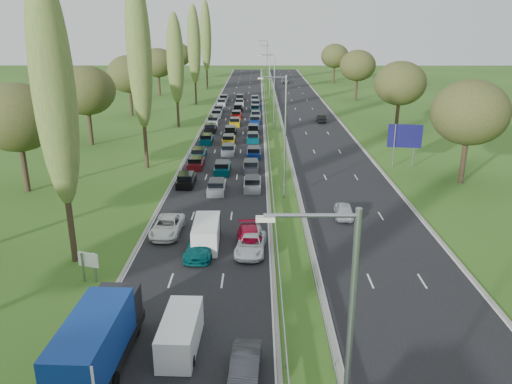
{
  "coord_description": "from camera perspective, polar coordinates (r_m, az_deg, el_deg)",
  "views": [
    {
      "loc": [
        1.91,
        -3.97,
        16.48
      ],
      "look_at": [
        1.71,
        40.36,
        1.5
      ],
      "focal_mm": 35.0,
      "sensor_mm": 36.0,
      "label": 1
    }
  ],
  "objects": [
    {
      "name": "poplar_row",
      "position": [
        73.49,
        -10.63,
        15.17
      ],
      "size": [
        2.8,
        127.8,
        22.44
      ],
      "color": "#2D2116",
      "rests_on": "ground"
    },
    {
      "name": "lamp_columns",
      "position": [
        82.68,
        2.1,
        11.38
      ],
      "size": [
        0.18,
        140.18,
        12.0
      ],
      "color": "gray",
      "rests_on": "ground"
    },
    {
      "name": "near_car_7",
      "position": [
        37.88,
        -6.3,
        -6.0
      ],
      "size": [
        2.35,
        5.09,
        1.44
      ],
      "primitive_type": "imported",
      "rotation": [
        0.0,
        0.0,
        -0.07
      ],
      "color": "#054A4C",
      "rests_on": "near_carriageway"
    },
    {
      "name": "white_van_rear",
      "position": [
        39.28,
        -5.66,
        -4.61
      ],
      "size": [
        1.93,
        4.92,
        1.98
      ],
      "rotation": [
        0.0,
        0.0,
        0.02
      ],
      "color": "white",
      "rests_on": "near_carriageway"
    },
    {
      "name": "ground",
      "position": [
        85.61,
        2.01,
        7.56
      ],
      "size": [
        260.0,
        260.0,
        0.0
      ],
      "primitive_type": "plane",
      "color": "#2B5019",
      "rests_on": "ground"
    },
    {
      "name": "blue_lorry",
      "position": [
        26.54,
        -17.46,
        -15.81
      ],
      "size": [
        2.3,
        8.27,
        3.49
      ],
      "rotation": [
        0.0,
        0.0,
        -0.04
      ],
      "color": "black",
      "rests_on": "near_carriageway"
    },
    {
      "name": "far_car_2",
      "position": [
        149.87,
        3.33,
        12.59
      ],
      "size": [
        2.38,
        4.87,
        1.33
      ],
      "primitive_type": "imported",
      "rotation": [
        0.0,
        0.0,
        3.11
      ],
      "color": "slate",
      "rests_on": "far_carriageway"
    },
    {
      "name": "near_car_9",
      "position": [
        25.58,
        -1.25,
        -19.46
      ],
      "size": [
        1.67,
        4.14,
        1.34
      ],
      "primitive_type": "imported",
      "rotation": [
        0.0,
        0.0,
        -0.06
      ],
      "color": "black",
      "rests_on": "near_carriageway"
    },
    {
      "name": "near_car_2",
      "position": [
        41.7,
        -10.1,
        -3.87
      ],
      "size": [
        2.46,
        5.02,
        1.37
      ],
      "primitive_type": "imported",
      "rotation": [
        0.0,
        0.0,
        -0.04
      ],
      "color": "white",
      "rests_on": "near_carriageway"
    },
    {
      "name": "traffic_queue_fill",
      "position": [
        83.09,
        -2.63,
        7.52
      ],
      "size": [
        9.06,
        69.31,
        0.8
      ],
      "color": "black",
      "rests_on": "ground"
    },
    {
      "name": "white_van_front",
      "position": [
        27.85,
        -8.57,
        -15.43
      ],
      "size": [
        1.83,
        4.66,
        1.87
      ],
      "rotation": [
        0.0,
        0.0,
        -0.03
      ],
      "color": "white",
      "rests_on": "near_carriageway"
    },
    {
      "name": "woodland_left",
      "position": [
        71.31,
        -19.68,
        10.52
      ],
      "size": [
        8.0,
        166.0,
        11.1
      ],
      "color": "#2D2116",
      "rests_on": "ground"
    },
    {
      "name": "near_car_12",
      "position": [
        39.15,
        -0.4,
        -5.1
      ],
      "size": [
        1.68,
        4.03,
        1.36
      ],
      "primitive_type": "imported",
      "rotation": [
        0.0,
        0.0,
        0.02
      ],
      "color": "white",
      "rests_on": "near_carriageway"
    },
    {
      "name": "near_car_10",
      "position": [
        37.92,
        -0.6,
        -5.97
      ],
      "size": [
        2.53,
        4.86,
        1.31
      ],
      "primitive_type": "imported",
      "rotation": [
        0.0,
        0.0,
        -0.08
      ],
      "color": "#AEB3B7",
      "rests_on": "near_carriageway"
    },
    {
      "name": "central_reservation",
      "position": [
        87.97,
        1.96,
        8.23
      ],
      "size": [
        2.36,
        215.0,
        0.32
      ],
      "color": "gray",
      "rests_on": "ground"
    },
    {
      "name": "woodland_right",
      "position": [
        74.53,
        17.84,
        11.02
      ],
      "size": [
        8.0,
        153.0,
        11.1
      ],
      "color": "#2D2116",
      "rests_on": "ground"
    },
    {
      "name": "info_sign",
      "position": [
        35.36,
        -18.6,
        -7.68
      ],
      "size": [
        1.46,
        0.55,
        2.1
      ],
      "color": "gray",
      "rests_on": "ground"
    },
    {
      "name": "far_car_0",
      "position": [
        45.34,
        10.04,
        -2.0
      ],
      "size": [
        1.92,
        4.09,
        1.35
      ],
      "primitive_type": "imported",
      "rotation": [
        0.0,
        0.0,
        3.06
      ],
      "color": "#AAAFB4",
      "rests_on": "far_carriageway"
    },
    {
      "name": "far_car_1",
      "position": [
        89.55,
        7.48,
        8.35
      ],
      "size": [
        1.52,
        4.05,
        1.32
      ],
      "primitive_type": "imported",
      "rotation": [
        0.0,
        0.0,
        3.11
      ],
      "color": "black",
      "rests_on": "far_carriageway"
    },
    {
      "name": "near_carriageway",
      "position": [
        88.13,
        -2.47,
        7.88
      ],
      "size": [
        10.5,
        215.0,
        0.04
      ],
      "primitive_type": "cube",
      "color": "black",
      "rests_on": "ground"
    },
    {
      "name": "near_car_11",
      "position": [
        38.77,
        -0.68,
        -5.33
      ],
      "size": [
        2.32,
        4.91,
        1.38
      ],
      "primitive_type": "imported",
      "rotation": [
        0.0,
        0.0,
        0.08
      ],
      "color": "maroon",
      "rests_on": "near_carriageway"
    },
    {
      "name": "direction_sign",
      "position": [
        62.35,
        16.64,
        5.94
      ],
      "size": [
        3.97,
        0.68,
        5.2
      ],
      "color": "gray",
      "rests_on": "ground"
    },
    {
      "name": "far_carriageway",
      "position": [
        88.52,
        6.37,
        7.83
      ],
      "size": [
        10.5,
        215.0,
        0.04
      ],
      "primitive_type": "cube",
      "color": "black",
      "rests_on": "ground"
    }
  ]
}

